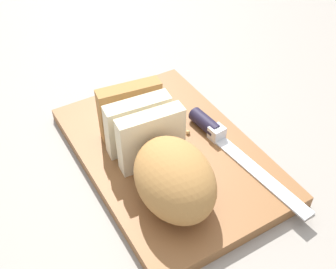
% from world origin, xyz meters
% --- Properties ---
extents(ground_plane, '(3.00, 3.00, 0.00)m').
position_xyz_m(ground_plane, '(0.00, 0.00, 0.00)').
color(ground_plane, gray).
extents(cutting_board, '(0.37, 0.25, 0.02)m').
position_xyz_m(cutting_board, '(0.00, 0.00, 0.01)').
color(cutting_board, brown).
rests_on(cutting_board, ground_plane).
extents(bread_loaf, '(0.24, 0.12, 0.09)m').
position_xyz_m(bread_loaf, '(-0.05, 0.04, 0.06)').
color(bread_loaf, '#A8753D').
rests_on(bread_loaf, cutting_board).
extents(bread_knife, '(0.24, 0.04, 0.02)m').
position_xyz_m(bread_knife, '(-0.02, -0.08, 0.03)').
color(bread_knife, silver).
rests_on(bread_knife, cutting_board).
extents(crumb_near_knife, '(0.01, 0.01, 0.01)m').
position_xyz_m(crumb_near_knife, '(0.01, -0.05, 0.02)').
color(crumb_near_knife, tan).
rests_on(crumb_near_knife, cutting_board).
extents(crumb_near_loaf, '(0.01, 0.01, 0.01)m').
position_xyz_m(crumb_near_loaf, '(-0.06, -0.01, 0.02)').
color(crumb_near_loaf, tan).
rests_on(crumb_near_loaf, cutting_board).
extents(crumb_stray_left, '(0.01, 0.01, 0.01)m').
position_xyz_m(crumb_stray_left, '(-0.02, 0.03, 0.02)').
color(crumb_stray_left, tan).
rests_on(crumb_stray_left, cutting_board).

